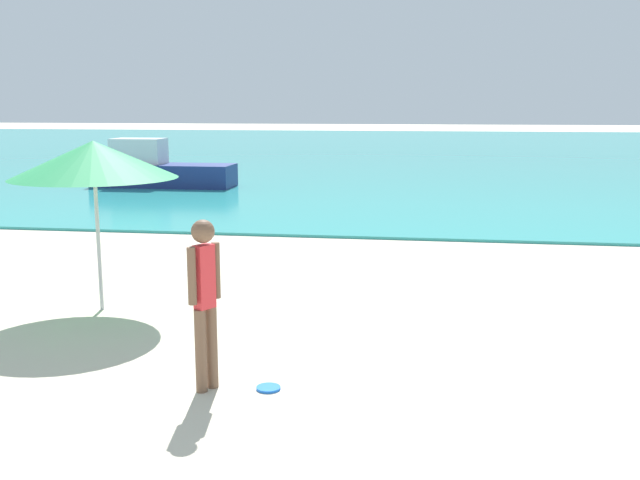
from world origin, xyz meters
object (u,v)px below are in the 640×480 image
at_px(frisbee, 268,388).
at_px(person_standing, 205,295).
at_px(boat_near, 158,170).
at_px(beach_umbrella, 94,160).

bearing_deg(frisbee, person_standing, -171.43).
bearing_deg(person_standing, frisbee, 128.85).
distance_m(person_standing, boat_near, 17.57).
height_order(person_standing, frisbee, person_standing).
height_order(frisbee, boat_near, boat_near).
distance_m(frisbee, boat_near, 17.73).
relative_size(person_standing, frisbee, 7.07).
relative_size(person_standing, beach_umbrella, 0.74).
height_order(person_standing, beach_umbrella, beach_umbrella).
bearing_deg(frisbee, beach_umbrella, 139.74).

